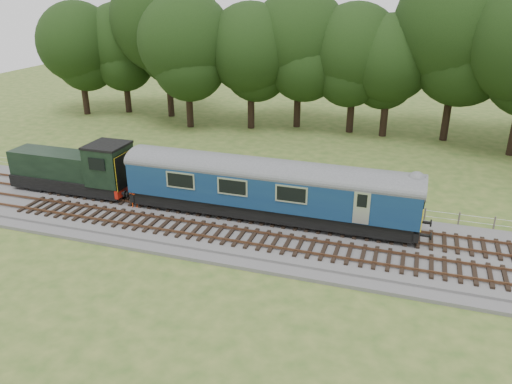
% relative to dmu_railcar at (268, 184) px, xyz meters
% --- Properties ---
extents(ground, '(120.00, 120.00, 0.00)m').
position_rel_dmu_railcar_xyz_m(ground, '(1.31, -1.40, -2.61)').
color(ground, '#385921').
rests_on(ground, ground).
extents(ballast, '(70.00, 7.00, 0.35)m').
position_rel_dmu_railcar_xyz_m(ballast, '(1.31, -1.40, -2.43)').
color(ballast, '#4C4C4F').
rests_on(ballast, ground).
extents(track_north, '(67.20, 2.40, 0.21)m').
position_rel_dmu_railcar_xyz_m(track_north, '(1.31, -0.00, -2.19)').
color(track_north, black).
rests_on(track_north, ballast).
extents(track_south, '(67.20, 2.40, 0.21)m').
position_rel_dmu_railcar_xyz_m(track_south, '(1.31, -3.00, -2.19)').
color(track_south, black).
rests_on(track_south, ballast).
extents(fence, '(64.00, 0.12, 1.00)m').
position_rel_dmu_railcar_xyz_m(fence, '(1.31, 3.10, -2.61)').
color(fence, '#6B6054').
rests_on(fence, ground).
extents(tree_line, '(70.00, 8.00, 18.00)m').
position_rel_dmu_railcar_xyz_m(tree_line, '(1.31, 20.60, -2.61)').
color(tree_line, black).
rests_on(tree_line, ground).
extents(dmu_railcar, '(18.05, 2.86, 3.88)m').
position_rel_dmu_railcar_xyz_m(dmu_railcar, '(0.00, 0.00, 0.00)').
color(dmu_railcar, black).
rests_on(dmu_railcar, ground).
extents(shunter_loco, '(8.92, 2.60, 3.38)m').
position_rel_dmu_railcar_xyz_m(shunter_loco, '(-13.93, 0.00, -0.63)').
color(shunter_loco, black).
rests_on(shunter_loco, ground).
extents(worker, '(0.72, 0.57, 1.72)m').
position_rel_dmu_railcar_xyz_m(worker, '(-8.78, -1.14, -1.40)').
color(worker, '#EF400C').
rests_on(worker, ballast).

